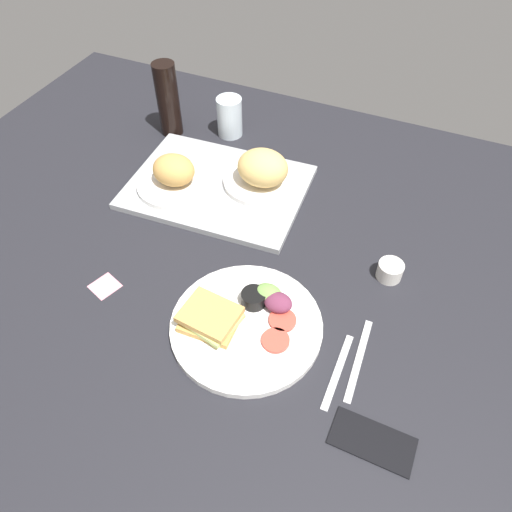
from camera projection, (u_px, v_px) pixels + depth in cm
name	position (u px, v px, depth cm)	size (l,w,h in cm)	color
ground_plane	(243.00, 279.00, 108.99)	(190.00, 150.00, 3.00)	black
serving_tray	(218.00, 187.00, 126.54)	(45.00, 33.00, 1.60)	#9EA0A3
bread_plate_near	(174.00, 176.00, 123.07)	(19.15, 19.15, 8.90)	white
bread_plate_far	(262.00, 172.00, 122.51)	(19.15, 19.15, 10.34)	white
plate_with_salad	(244.00, 321.00, 97.68)	(30.95, 30.95, 5.40)	white
drinking_glass	(230.00, 117.00, 139.63)	(7.30, 7.30, 11.47)	silver
soda_bottle	(168.00, 100.00, 136.57)	(6.40, 6.40, 21.33)	black
espresso_cup	(390.00, 271.00, 105.99)	(5.60, 5.60, 4.00)	silver
fork	(338.00, 371.00, 91.76)	(17.00, 1.40, 0.50)	#B7B7BC
knife	(359.00, 359.00, 93.39)	(19.00, 1.40, 0.50)	#B7B7BC
cell_phone	(373.00, 441.00, 82.81)	(14.40, 7.20, 0.80)	black
sticky_note	(105.00, 286.00, 105.59)	(5.60, 5.60, 0.12)	pink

